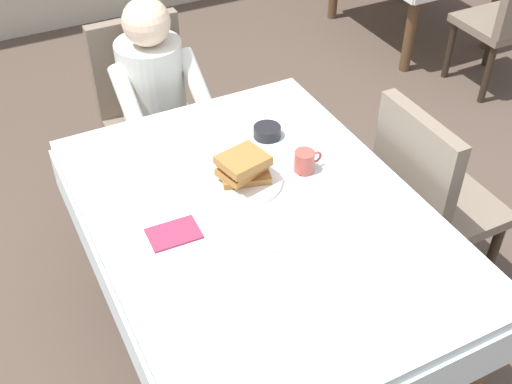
{
  "coord_description": "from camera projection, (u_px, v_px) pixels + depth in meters",
  "views": [
    {
      "loc": [
        -0.75,
        -1.46,
        2.22
      ],
      "look_at": [
        0.01,
        0.05,
        0.79
      ],
      "focal_mm": 44.98,
      "sensor_mm": 36.0,
      "label": 1
    }
  ],
  "objects": [
    {
      "name": "bowl_butter",
      "position": [
        267.0,
        132.0,
        2.54
      ],
      "size": [
        0.11,
        0.11,
        0.04
      ],
      "primitive_type": "cylinder",
      "color": "black",
      "rests_on": "dining_table_main"
    },
    {
      "name": "knife_right_of_plate",
      "position": [
        292.0,
        170.0,
        2.39
      ],
      "size": [
        0.02,
        0.2,
        0.0
      ],
      "primitive_type": "cube",
      "rotation": [
        0.0,
        0.0,
        1.52
      ],
      "color": "silver",
      "rests_on": "dining_table_main"
    },
    {
      "name": "dining_table_main",
      "position": [
        259.0,
        232.0,
        2.27
      ],
      "size": [
        1.12,
        1.52,
        0.74
      ],
      "color": "silver",
      "rests_on": "ground"
    },
    {
      "name": "plate_breakfast",
      "position": [
        244.0,
        181.0,
        2.33
      ],
      "size": [
        0.28,
        0.28,
        0.02
      ],
      "primitive_type": "cylinder",
      "color": "white",
      "rests_on": "dining_table_main"
    },
    {
      "name": "ground_plane",
      "position": [
        259.0,
        344.0,
        2.68
      ],
      "size": [
        14.0,
        14.0,
        0.0
      ],
      "primitive_type": "plane",
      "color": "brown"
    },
    {
      "name": "chair_right_side",
      "position": [
        427.0,
        194.0,
        2.61
      ],
      "size": [
        0.45,
        0.44,
        0.93
      ],
      "rotation": [
        0.0,
        0.0,
        -1.57
      ],
      "color": "#7A6B5B",
      "rests_on": "ground"
    },
    {
      "name": "spoon_near_edge",
      "position": [
        289.0,
        244.0,
        2.09
      ],
      "size": [
        0.15,
        0.03,
        0.0
      ],
      "primitive_type": "cube",
      "rotation": [
        0.0,
        0.0,
        0.1
      ],
      "color": "silver",
      "rests_on": "dining_table_main"
    },
    {
      "name": "fork_left_of_plate",
      "position": [
        198.0,
        201.0,
        2.25
      ],
      "size": [
        0.03,
        0.18,
        0.0
      ],
      "primitive_type": "cube",
      "rotation": [
        0.0,
        0.0,
        1.46
      ],
      "color": "silver",
      "rests_on": "dining_table_main"
    },
    {
      "name": "cup_coffee",
      "position": [
        305.0,
        161.0,
        2.36
      ],
      "size": [
        0.11,
        0.08,
        0.08
      ],
      "color": "#B24C42",
      "rests_on": "dining_table_main"
    },
    {
      "name": "chair_diner",
      "position": [
        148.0,
        103.0,
        3.14
      ],
      "size": [
        0.44,
        0.45,
        0.93
      ],
      "rotation": [
        0.0,
        0.0,
        3.14
      ],
      "color": "#7A6B5B",
      "rests_on": "ground"
    },
    {
      "name": "napkin_folded",
      "position": [
        174.0,
        234.0,
        2.12
      ],
      "size": [
        0.17,
        0.13,
        0.01
      ],
      "primitive_type": "cube",
      "rotation": [
        0.0,
        0.0,
        -0.03
      ],
      "color": "#8C2D4C",
      "rests_on": "dining_table_main"
    },
    {
      "name": "diner_person",
      "position": [
        156.0,
        94.0,
        2.94
      ],
      "size": [
        0.4,
        0.43,
        1.12
      ],
      "rotation": [
        0.0,
        0.0,
        3.14
      ],
      "color": "silver",
      "rests_on": "ground"
    },
    {
      "name": "breakfast_stack",
      "position": [
        243.0,
        166.0,
        2.29
      ],
      "size": [
        0.21,
        0.2,
        0.11
      ],
      "color": "#A36B33",
      "rests_on": "plate_breakfast"
    }
  ]
}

